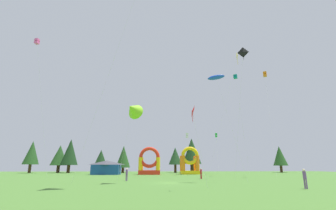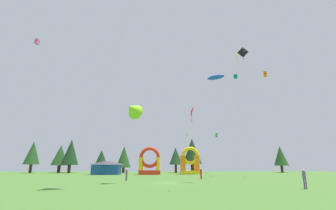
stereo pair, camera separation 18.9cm
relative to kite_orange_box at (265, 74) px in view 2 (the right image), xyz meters
name	(u,v)px [view 2 (the right image)]	position (x,y,z in m)	size (l,w,h in m)	color
ground_plane	(171,183)	(-21.13, -14.98, -21.19)	(120.00, 120.00, 0.00)	#47752D
kite_orange_box	(265,74)	(0.00, 0.00, 0.00)	(4.36, 8.56, 21.81)	orange
kite_green_box	(217,135)	(-8.23, 12.21, -11.66)	(0.80, 2.94, 10.05)	green
kite_pink_box	(37,42)	(-43.80, -9.29, 1.44)	(2.06, 6.80, 23.20)	#EA599E
kite_yellow_diamond	(238,57)	(-7.72, -5.42, 1.27)	(7.89, 4.08, 23.22)	yellow
kite_lime_delta	(132,109)	(-26.33, -15.82, -11.74)	(3.15, 2.92, 10.68)	#8CD826
kite_white_box	(187,135)	(-16.24, 7.26, -12.32)	(3.70, 0.88, 9.42)	white
kite_black_diamond	(243,53)	(-10.08, -14.30, -2.42)	(2.24, 3.45, 19.48)	black
kite_blue_parafoil	(216,77)	(-14.44, -14.24, -6.43)	(4.60, 1.55, 15.29)	blue
kite_red_diamond	(191,112)	(-19.67, -24.40, -14.01)	(1.77, 1.95, 7.66)	red
kite_teal_box	(236,77)	(-5.02, 4.18, 0.96)	(4.44, 6.87, 22.66)	#0C7F7A
person_midfield	(304,177)	(-8.75, -23.41, -20.09)	(0.44, 0.44, 1.86)	#724C8C
person_left_edge	(201,172)	(-15.75, -6.37, -20.15)	(0.40, 0.40, 1.75)	#B21E26
person_near_camera	(127,173)	(-27.44, -10.48, -20.13)	(0.43, 0.43, 1.78)	#724C8C
inflatable_yellow_castle	(190,163)	(-14.74, 15.08, -18.52)	(4.70, 3.84, 6.83)	yellow
inflatable_red_slide	(150,164)	(-24.96, 13.37, -18.78)	(5.25, 3.64, 6.61)	red
festival_tent	(107,167)	(-35.55, 14.04, -19.51)	(6.56, 4.37, 3.35)	#19478C
tree_row_0	(33,153)	(-60.70, 27.05, -15.35)	(4.52, 4.52, 9.33)	#4C331E
tree_row_1	(60,155)	(-53.50, 29.70, -15.98)	(5.10, 5.10, 8.33)	#4C331E
tree_row_2	(71,152)	(-49.77, 27.99, -15.08)	(5.06, 5.06, 10.05)	#4C331E
tree_row_3	(101,158)	(-39.65, 25.08, -16.81)	(3.60, 3.60, 6.63)	#4C331E
tree_row_4	(124,157)	(-33.41, 27.52, -16.44)	(4.33, 4.33, 8.02)	#4C331E
tree_row_5	(176,156)	(-17.48, 28.04, -16.22)	(4.10, 4.10, 7.63)	#4C331E
tree_row_6	(192,151)	(-12.42, 27.10, -14.73)	(5.77, 5.77, 10.40)	#4C331E
tree_row_7	(280,156)	(16.44, 29.36, -16.06)	(4.41, 4.41, 8.24)	#4C331E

